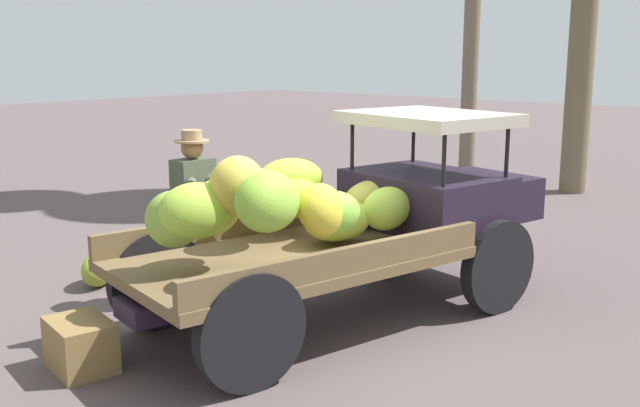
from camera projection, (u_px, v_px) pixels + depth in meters
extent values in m
plane|color=#5C4D4E|center=(314.00, 320.00, 7.00)|extent=(60.00, 60.00, 0.00)
cube|color=black|center=(329.00, 269.00, 6.88)|extent=(4.00, 1.26, 0.16)
cylinder|color=black|center=(386.00, 234.00, 8.38)|extent=(0.93, 0.33, 0.92)
cylinder|color=black|center=(498.00, 267.00, 7.13)|extent=(0.93, 0.33, 0.92)
cylinder|color=black|center=(157.00, 280.00, 6.72)|extent=(0.93, 0.33, 0.92)
cylinder|color=black|center=(251.00, 332.00, 5.47)|extent=(0.93, 0.33, 0.92)
cube|color=brown|center=(289.00, 258.00, 6.58)|extent=(3.29, 2.30, 0.10)
cube|color=brown|center=(241.00, 224.00, 7.17)|extent=(2.95, 0.70, 0.22)
cube|color=brown|center=(346.00, 261.00, 5.92)|extent=(2.95, 0.70, 0.22)
cube|color=black|center=(426.00, 200.00, 7.52)|extent=(1.39, 1.71, 0.55)
cube|color=black|center=(484.00, 195.00, 8.07)|extent=(0.90, 1.19, 0.44)
cylinder|color=black|center=(413.00, 137.00, 8.18)|extent=(0.04, 0.04, 0.55)
cylinder|color=black|center=(507.00, 149.00, 7.17)|extent=(0.04, 0.04, 0.55)
cylinder|color=black|center=(352.00, 143.00, 7.65)|extent=(0.04, 0.04, 0.55)
cylinder|color=black|center=(444.00, 157.00, 6.65)|extent=(0.04, 0.04, 0.55)
cube|color=#B2AA98|center=(428.00, 118.00, 7.36)|extent=(1.51, 1.74, 0.12)
ellipsoid|color=#A6D13F|center=(196.00, 211.00, 5.86)|extent=(0.72, 0.62, 0.53)
ellipsoid|color=#97B233|center=(290.00, 179.00, 7.17)|extent=(0.79, 0.67, 0.43)
ellipsoid|color=#8AB442|center=(173.00, 219.00, 5.90)|extent=(0.60, 0.61, 0.46)
ellipsoid|color=gold|center=(332.00, 217.00, 6.84)|extent=(0.71, 0.61, 0.49)
ellipsoid|color=gold|center=(238.00, 186.00, 5.95)|extent=(0.55, 0.47, 0.49)
ellipsoid|color=#BFBD4A|center=(372.00, 201.00, 7.41)|extent=(0.75, 0.63, 0.48)
ellipsoid|color=#88B936|center=(268.00, 202.00, 5.63)|extent=(0.74, 0.70, 0.60)
ellipsoid|color=#96AF41|center=(215.00, 207.00, 6.12)|extent=(0.59, 0.55, 0.57)
ellipsoid|color=#A7CB42|center=(387.00, 209.00, 6.91)|extent=(0.59, 0.45, 0.43)
ellipsoid|color=yellow|center=(294.00, 198.00, 7.08)|extent=(0.73, 0.76, 0.54)
ellipsoid|color=gold|center=(259.00, 192.00, 6.68)|extent=(0.73, 0.73, 0.54)
ellipsoid|color=#B5D045|center=(338.00, 220.00, 6.79)|extent=(0.80, 0.70, 0.47)
ellipsoid|color=gold|center=(322.00, 210.00, 5.94)|extent=(0.51, 0.54, 0.53)
ellipsoid|color=#7FC23A|center=(332.00, 213.00, 6.04)|extent=(0.61, 0.56, 0.46)
cylinder|color=#484D6B|center=(206.00, 257.00, 7.55)|extent=(0.15, 0.15, 0.88)
cylinder|color=#484D6B|center=(186.00, 262.00, 7.36)|extent=(0.15, 0.15, 0.88)
cube|color=#424C3D|center=(194.00, 188.00, 7.31)|extent=(0.41, 0.26, 0.58)
cylinder|color=#424C3D|center=(208.00, 179.00, 7.29)|extent=(0.32, 0.38, 0.10)
cylinder|color=#424C3D|center=(191.00, 182.00, 7.15)|extent=(0.34, 0.37, 0.10)
sphere|color=#946942|center=(192.00, 148.00, 7.23)|extent=(0.22, 0.22, 0.22)
cylinder|color=#907355|center=(192.00, 141.00, 7.21)|extent=(0.34, 0.34, 0.02)
cylinder|color=#907355|center=(192.00, 135.00, 7.20)|extent=(0.20, 0.20, 0.10)
cube|color=olive|center=(81.00, 345.00, 5.88)|extent=(0.54, 0.65, 0.41)
ellipsoid|color=#8DAB32|center=(99.00, 269.00, 7.99)|extent=(0.65, 0.60, 0.39)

